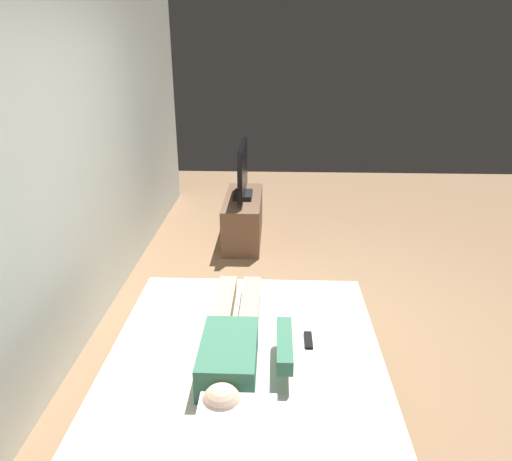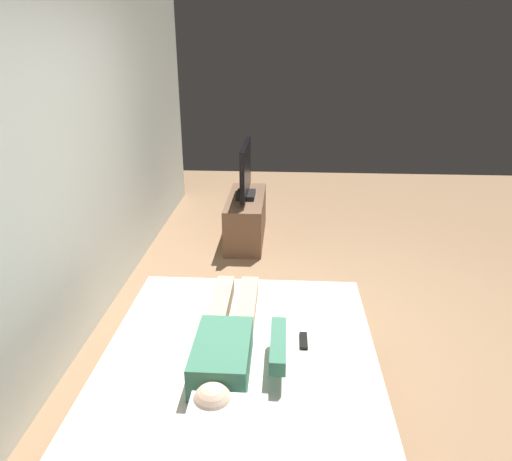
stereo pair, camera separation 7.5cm
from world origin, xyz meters
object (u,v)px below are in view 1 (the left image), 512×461
at_px(bed, 245,401).
at_px(remote, 308,340).
at_px(person, 234,343).
at_px(tv, 243,172).
at_px(pillow, 235,446).
at_px(tv_stand, 243,218).

xyz_separation_m(bed, remote, (0.18, -0.35, 0.29)).
relative_size(person, remote, 8.40).
bearing_deg(bed, person, 63.58).
bearing_deg(tv, bed, -176.01).
bearing_deg(tv, remote, -168.69).
bearing_deg(tv, person, -177.11).
xyz_separation_m(pillow, remote, (0.81, -0.35, -0.05)).
xyz_separation_m(person, tv, (2.91, 0.15, 0.16)).
bearing_deg(remote, bed, 117.44).
height_order(bed, tv_stand, bed).
bearing_deg(bed, tv_stand, 3.99).
bearing_deg(pillow, bed, 0.00).
relative_size(bed, tv_stand, 1.73).
relative_size(bed, pillow, 3.96).
xyz_separation_m(person, tv_stand, (2.91, 0.15, -0.37)).
bearing_deg(remote, pillow, 156.84).
bearing_deg(bed, remote, -62.56).
bearing_deg(person, pillow, -174.96).
bearing_deg(remote, tv, 11.31).
xyz_separation_m(pillow, person, (0.66, 0.06, 0.02)).
relative_size(tv_stand, tv, 1.25).
height_order(pillow, tv, tv).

